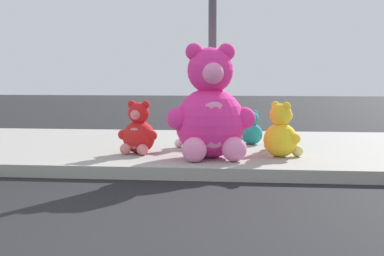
{
  "coord_description": "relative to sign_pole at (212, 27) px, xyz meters",
  "views": [
    {
      "loc": [
        1.6,
        -3.34,
        1.2
      ],
      "look_at": [
        0.81,
        3.6,
        0.55
      ],
      "focal_mm": 53.39,
      "sensor_mm": 36.0,
      "label": 1
    }
  ],
  "objects": [
    {
      "name": "plush_red",
      "position": [
        -0.97,
        -0.27,
        -1.41
      ],
      "size": [
        0.55,
        0.5,
        0.71
      ],
      "color": "red",
      "rests_on": "sidewalk"
    },
    {
      "name": "plush_yellow",
      "position": [
        0.93,
        -0.37,
        -1.41
      ],
      "size": [
        0.51,
        0.51,
        0.71
      ],
      "color": "yellow",
      "rests_on": "sidewalk"
    },
    {
      "name": "plush_brown",
      "position": [
        0.93,
        0.28,
        -1.46
      ],
      "size": [
        0.41,
        0.43,
        0.59
      ],
      "color": "olive",
      "rests_on": "sidewalk"
    },
    {
      "name": "plush_tan",
      "position": [
        -0.06,
        0.82,
        -1.47
      ],
      "size": [
        0.4,
        0.41,
        0.56
      ],
      "color": "tan",
      "rests_on": "sidewalk"
    },
    {
      "name": "plush_teal",
      "position": [
        0.53,
        0.92,
        -1.49
      ],
      "size": [
        0.37,
        0.36,
        0.51
      ],
      "color": "teal",
      "rests_on": "sidewalk"
    },
    {
      "name": "sign_pole",
      "position": [
        0.0,
        0.0,
        0.0
      ],
      "size": [
        0.56,
        0.11,
        3.2
      ],
      "color": "#4C4C51",
      "rests_on": "sidewalk"
    },
    {
      "name": "plush_white",
      "position": [
        -0.36,
        0.46,
        -1.47
      ],
      "size": [
        0.41,
        0.42,
        0.58
      ],
      "color": "white",
      "rests_on": "sidewalk"
    },
    {
      "name": "plush_pink_large",
      "position": [
        0.03,
        -0.59,
        -1.12
      ],
      "size": [
        1.1,
        1.02,
        1.45
      ],
      "color": "#F22D93",
      "rests_on": "sidewalk"
    },
    {
      "name": "sidewalk",
      "position": [
        -1.0,
        0.8,
        -1.77
      ],
      "size": [
        28.0,
        4.4,
        0.15
      ],
      "primitive_type": "cube",
      "color": "#9E9B93",
      "rests_on": "ground_plane"
    }
  ]
}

